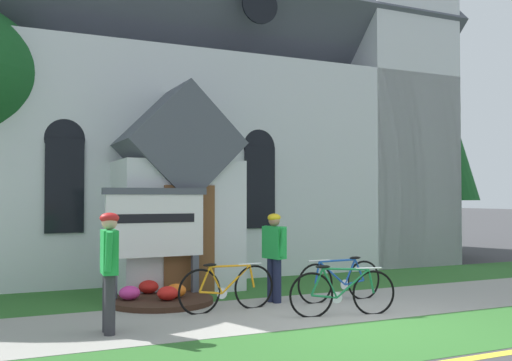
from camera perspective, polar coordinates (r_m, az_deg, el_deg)
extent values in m
plane|color=#3D3D3F|center=(12.20, -0.52, -10.46)|extent=(140.00, 140.00, 0.00)
cube|color=#99968E|center=(10.45, 9.29, -11.90)|extent=(32.00, 2.51, 0.01)
cube|color=#2D6628|center=(8.72, 17.86, -13.92)|extent=(32.00, 1.99, 0.01)
cube|color=#2D6628|center=(12.57, 2.78, -10.17)|extent=(24.00, 2.49, 0.01)
cube|color=yellow|center=(7.94, 23.67, -15.11)|extent=(28.00, 0.16, 0.01)
cube|color=silver|center=(17.94, -6.08, 0.74)|extent=(12.39, 9.41, 5.23)
cube|color=#4C515B|center=(18.60, -6.04, 13.95)|extent=(12.89, 9.58, 9.58)
cube|color=silver|center=(17.68, 12.73, 10.73)|extent=(2.82, 2.82, 11.29)
cube|color=silver|center=(12.01, -7.74, -4.35)|extent=(2.40, 1.60, 2.60)
cube|color=#4C515B|center=(12.04, -7.71, 3.52)|extent=(2.40, 1.80, 2.40)
cube|color=brown|center=(11.24, -6.51, -5.81)|extent=(1.00, 0.06, 2.10)
cube|color=black|center=(12.32, -18.20, -0.49)|extent=(0.76, 0.06, 1.90)
cone|color=black|center=(12.37, -18.16, 3.91)|extent=(0.80, 0.06, 0.80)
cube|color=black|center=(13.53, 0.38, -0.67)|extent=(0.76, 0.06, 1.90)
cone|color=black|center=(13.58, 0.37, 3.35)|extent=(0.80, 0.06, 0.80)
cylinder|color=black|center=(14.26, 0.37, 16.79)|extent=(0.90, 0.06, 0.90)
cube|color=#474C56|center=(10.64, -13.77, -9.57)|extent=(0.12, 0.12, 0.79)
cube|color=#474C56|center=(11.09, -5.98, -9.28)|extent=(0.12, 0.12, 0.79)
cube|color=white|center=(10.75, -9.77, -4.37)|extent=(1.81, 0.15, 1.13)
cube|color=#474C56|center=(10.74, -9.75, -1.04)|extent=(1.94, 0.19, 0.12)
cube|color=black|center=(10.70, -9.69, -3.66)|extent=(1.45, 0.06, 0.16)
cylinder|color=#382319|center=(10.55, -9.28, -11.56)|extent=(1.83, 1.83, 0.10)
ellipsoid|color=orange|center=(10.57, -7.83, -10.61)|extent=(0.36, 0.36, 0.24)
ellipsoid|color=red|center=(11.08, -10.44, -10.18)|extent=(0.36, 0.36, 0.24)
ellipsoid|color=#CC338C|center=(10.46, -12.25, -10.68)|extent=(0.36, 0.36, 0.24)
ellipsoid|color=red|center=(10.30, -8.62, -10.84)|extent=(0.36, 0.36, 0.24)
torus|color=black|center=(11.04, 10.47, -9.56)|extent=(0.72, 0.06, 0.72)
torus|color=black|center=(10.45, 5.82, -10.03)|extent=(0.72, 0.06, 0.72)
cylinder|color=#194CA5|center=(10.62, 7.46, -8.98)|extent=(0.57, 0.05, 0.47)
cylinder|color=#194CA5|center=(10.66, 7.97, -7.76)|extent=(0.77, 0.06, 0.04)
cylinder|color=#194CA5|center=(10.84, 9.17, -8.81)|extent=(0.26, 0.04, 0.46)
cylinder|color=#194CA5|center=(10.92, 9.58, -9.79)|extent=(0.42, 0.05, 0.09)
cylinder|color=#194CA5|center=(10.96, 10.07, -8.60)|extent=(0.22, 0.04, 0.41)
cylinder|color=#194CA5|center=(10.45, 6.01, -8.96)|extent=(0.12, 0.04, 0.39)
ellipsoid|color=black|center=(10.88, 9.66, -7.46)|extent=(0.24, 0.09, 0.05)
cylinder|color=silver|center=(10.44, 6.20, -7.79)|extent=(0.44, 0.04, 0.03)
cylinder|color=silver|center=(10.80, 8.67, -10.02)|extent=(0.18, 0.03, 0.18)
torus|color=black|center=(9.28, 5.44, -11.11)|extent=(0.71, 0.19, 0.72)
torus|color=black|center=(9.65, 11.42, -10.72)|extent=(0.71, 0.19, 0.72)
cylinder|color=#19723F|center=(9.48, 9.44, -9.90)|extent=(0.56, 0.15, 0.45)
cylinder|color=#19723F|center=(9.41, 8.78, -8.55)|extent=(0.76, 0.20, 0.07)
cylinder|color=#19723F|center=(9.35, 7.22, -9.92)|extent=(0.26, 0.09, 0.48)
cylinder|color=#19723F|center=(9.35, 6.67, -11.19)|extent=(0.42, 0.12, 0.09)
cylinder|color=#19723F|center=(9.27, 5.99, -9.83)|extent=(0.22, 0.08, 0.42)
cylinder|color=#19723F|center=(9.60, 11.18, -9.63)|extent=(0.12, 0.06, 0.38)
ellipsoid|color=black|center=(9.27, 6.54, -8.37)|extent=(0.25, 0.13, 0.05)
cylinder|color=silver|center=(9.56, 10.95, -8.42)|extent=(0.44, 0.12, 0.03)
cylinder|color=silver|center=(9.42, 7.89, -11.27)|extent=(0.18, 0.06, 0.18)
torus|color=black|center=(9.51, -5.54, -10.80)|extent=(0.75, 0.11, 0.75)
torus|color=black|center=(9.97, -0.21, -10.38)|extent=(0.75, 0.11, 0.75)
cylinder|color=orange|center=(9.78, -1.96, -9.60)|extent=(0.55, 0.09, 0.45)
cylinder|color=orange|center=(9.70, -2.54, -8.34)|extent=(0.74, 0.11, 0.05)
cylinder|color=orange|center=(9.61, -3.94, -9.69)|extent=(0.26, 0.06, 0.46)
cylinder|color=orange|center=(9.60, -4.43, -10.88)|extent=(0.41, 0.08, 0.09)
cylinder|color=orange|center=(9.52, -5.04, -9.60)|extent=(0.22, 0.06, 0.41)
cylinder|color=orange|center=(9.92, -0.41, -9.33)|extent=(0.12, 0.05, 0.38)
ellipsoid|color=black|center=(9.53, -4.54, -8.23)|extent=(0.25, 0.10, 0.05)
cylinder|color=silver|center=(9.88, -0.61, -8.16)|extent=(0.44, 0.07, 0.03)
cylinder|color=silver|center=(9.69, -3.35, -10.95)|extent=(0.18, 0.04, 0.18)
cylinder|color=#191E38|center=(10.42, 2.08, -9.80)|extent=(0.15, 0.15, 0.78)
cylinder|color=#191E38|center=(10.53, 1.51, -9.71)|extent=(0.15, 0.15, 0.78)
cube|color=green|center=(10.40, 1.79, -6.07)|extent=(0.31, 0.48, 0.57)
sphere|color=#936B51|center=(10.38, 1.79, -3.94)|extent=(0.20, 0.20, 0.20)
ellipsoid|color=gold|center=(10.38, 1.79, -3.63)|extent=(0.30, 0.27, 0.14)
cylinder|color=green|center=(10.18, 2.64, -6.00)|extent=(0.09, 0.19, 0.52)
cylinder|color=green|center=(10.63, 0.97, -5.82)|extent=(0.09, 0.15, 0.52)
cylinder|color=#2D2D33|center=(8.28, -14.10, -11.74)|extent=(0.15, 0.15, 0.82)
cylinder|color=#2D2D33|center=(8.48, -14.27, -11.49)|extent=(0.15, 0.15, 0.82)
cube|color=green|center=(8.29, -14.15, -6.78)|extent=(0.23, 0.47, 0.60)
sphere|color=tan|center=(8.26, -14.13, -3.98)|extent=(0.21, 0.21, 0.21)
ellipsoid|color=red|center=(8.26, -14.13, -3.57)|extent=(0.28, 0.24, 0.15)
cylinder|color=green|center=(8.00, -14.20, -6.75)|extent=(0.09, 0.19, 0.55)
cylinder|color=green|center=(8.57, -14.10, -6.41)|extent=(0.09, 0.23, 0.54)
cylinder|color=#3D2D1E|center=(19.27, 16.26, -4.49)|extent=(0.25, 0.25, 1.78)
cone|color=#195623|center=(19.44, 16.17, 6.67)|extent=(3.25, 3.25, 5.76)
ellipsoid|color=#847A5B|center=(84.99, -18.88, -2.82)|extent=(73.35, 43.60, 27.63)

